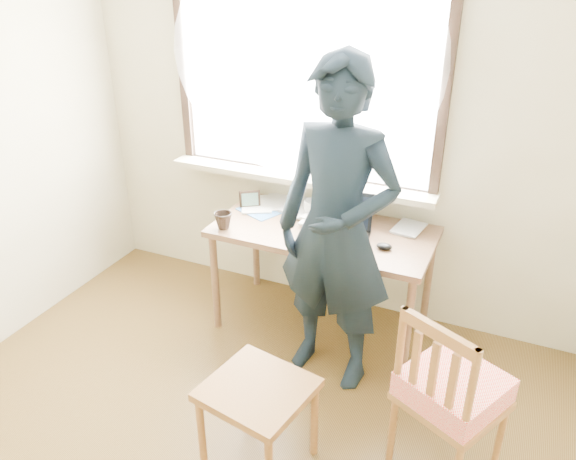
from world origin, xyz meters
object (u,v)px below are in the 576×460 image
at_px(side_chair, 451,391).
at_px(desk, 323,240).
at_px(laptop, 340,226).
at_px(mug_white, 314,208).
at_px(mug_dark, 223,221).
at_px(person, 337,230).
at_px(work_chair, 258,398).

bearing_deg(side_chair, desk, 138.38).
distance_m(laptop, mug_white, 0.31).
bearing_deg(mug_dark, laptop, 17.13).
bearing_deg(mug_dark, side_chair, -21.59).
bearing_deg(mug_dark, desk, 22.78).
xyz_separation_m(desk, person, (0.21, -0.38, 0.29)).
bearing_deg(person, laptop, 111.86).
height_order(desk, work_chair, desk).
xyz_separation_m(laptop, work_chair, (0.01, -1.15, -0.39)).
bearing_deg(work_chair, side_chair, 21.56).
bearing_deg(mug_dark, mug_white, 42.27).
relative_size(laptop, mug_white, 2.99).
bearing_deg(mug_white, side_chair, -42.89).
xyz_separation_m(laptop, side_chair, (0.84, -0.82, -0.31)).
relative_size(laptop, work_chair, 0.75).
xyz_separation_m(mug_white, mug_dark, (-0.44, -0.40, -0.00)).
height_order(desk, person, person).
bearing_deg(work_chair, mug_white, 100.86).
xyz_separation_m(desk, laptop, (0.12, -0.03, 0.13)).
bearing_deg(mug_white, person, -57.50).
bearing_deg(person, mug_dark, 176.52).
bearing_deg(mug_dark, person, -10.05).
relative_size(work_chair, person, 0.28).
height_order(mug_white, mug_dark, same).
bearing_deg(desk, person, -60.75).
height_order(desk, side_chair, side_chair).
height_order(work_chair, side_chair, side_chair).
relative_size(desk, side_chair, 1.49).
distance_m(laptop, mug_dark, 0.73).
height_order(laptop, work_chair, laptop).
xyz_separation_m(desk, work_chair, (0.12, -1.18, -0.26)).
bearing_deg(mug_white, desk, -50.68).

